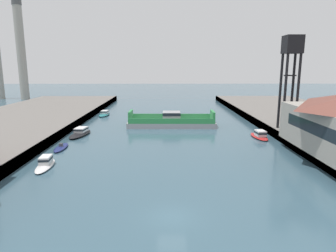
% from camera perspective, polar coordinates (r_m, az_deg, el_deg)
% --- Properties ---
extents(ground_plane, '(400.00, 400.00, 0.00)m').
position_cam_1_polar(ground_plane, '(26.32, 0.71, -17.12)').
color(ground_plane, '#385666').
extents(chain_ferry, '(18.61, 6.71, 3.30)m').
position_cam_1_polar(chain_ferry, '(63.37, 0.68, 0.86)').
color(chain_ferry, '#939399').
rests_on(chain_ferry, ground).
extents(moored_boat_near_left, '(1.78, 5.51, 0.89)m').
position_cam_1_polar(moored_boat_near_left, '(49.07, -19.86, -3.90)').
color(moored_boat_near_left, navy).
rests_on(moored_boat_near_left, ground).
extents(moored_boat_near_right, '(2.76, 6.41, 1.31)m').
position_cam_1_polar(moored_boat_near_right, '(78.95, -12.11, 2.32)').
color(moored_boat_near_right, '#237075').
rests_on(moored_boat_near_right, ground).
extents(moored_boat_mid_left, '(3.58, 7.87, 1.41)m').
position_cam_1_polar(moored_boat_mid_left, '(57.33, -16.50, -1.22)').
color(moored_boat_mid_left, black).
rests_on(moored_boat_mid_left, ground).
extents(moored_boat_mid_right, '(2.58, 6.28, 1.43)m').
position_cam_1_polar(moored_boat_mid_right, '(55.45, 17.21, -1.67)').
color(moored_boat_mid_right, red).
rests_on(moored_boat_mid_right, ground).
extents(moored_boat_far_left, '(2.32, 6.03, 1.35)m').
position_cam_1_polar(moored_boat_far_left, '(41.08, -22.51, -6.58)').
color(moored_boat_far_left, white).
rests_on(moored_boat_far_left, ground).
extents(crane_tower, '(2.86, 2.86, 16.21)m').
position_cam_1_polar(crane_tower, '(56.26, 22.65, 11.80)').
color(crane_tower, black).
rests_on(crane_tower, quay_right).
extents(smokestack_distant_a, '(3.44, 3.44, 36.74)m').
position_cam_1_polar(smokestack_distant_a, '(128.17, -26.46, 13.28)').
color(smokestack_distant_a, '#9E998E').
rests_on(smokestack_distant_a, ground).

